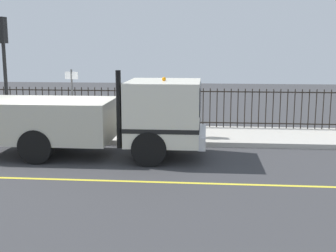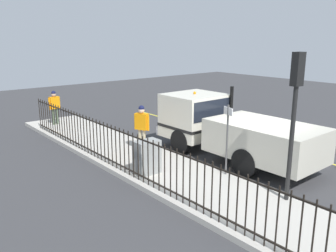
# 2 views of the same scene
# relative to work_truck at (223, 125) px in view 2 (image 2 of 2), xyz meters

# --- Properties ---
(ground_plane) EXTENTS (50.39, 50.39, 0.00)m
(ground_plane) POSITION_rel_work_truck_xyz_m (-0.03, 1.63, -1.23)
(ground_plane) COLOR #38383A
(ground_plane) RESTS_ON ground
(sidewalk_slab) EXTENTS (2.90, 22.90, 0.16)m
(sidewalk_slab) POSITION_rel_work_truck_xyz_m (2.86, 1.63, -1.15)
(sidewalk_slab) COLOR #B7B2A8
(sidewalk_slab) RESTS_ON ground
(lane_marking) EXTENTS (0.12, 20.61, 0.01)m
(lane_marking) POSITION_rel_work_truck_xyz_m (-2.41, 1.63, -1.23)
(lane_marking) COLOR yellow
(lane_marking) RESTS_ON ground
(work_truck) EXTENTS (2.32, 6.61, 2.58)m
(work_truck) POSITION_rel_work_truck_xyz_m (0.00, 0.00, 0.00)
(work_truck) COLOR silver
(work_truck) RESTS_ON ground
(worker_standing) EXTENTS (0.42, 0.61, 1.80)m
(worker_standing) POSITION_rel_work_truck_xyz_m (2.28, -2.14, 0.03)
(worker_standing) COLOR orange
(worker_standing) RESTS_ON sidewalk_slab
(pedestrian_distant) EXTENTS (0.63, 0.28, 1.72)m
(pedestrian_distant) POSITION_rel_work_truck_xyz_m (3.20, -8.43, -0.02)
(pedestrian_distant) COLOR orange
(pedestrian_distant) RESTS_ON sidewalk_slab
(iron_fence) EXTENTS (0.04, 19.50, 1.47)m
(iron_fence) POSITION_rel_work_truck_xyz_m (4.09, 1.63, -0.32)
(iron_fence) COLOR black
(iron_fence) RESTS_ON sidewalk_slab
(traffic_light_near) EXTENTS (0.31, 0.23, 3.98)m
(traffic_light_near) POSITION_rel_work_truck_xyz_m (1.75, 3.92, 1.76)
(traffic_light_near) COLOR black
(traffic_light_near) RESTS_ON sidewalk_slab
(utility_cabinet) EXTENTS (0.82, 0.50, 1.11)m
(utility_cabinet) POSITION_rel_work_truck_xyz_m (3.56, -0.06, -0.51)
(utility_cabinet) COLOR gray
(utility_cabinet) RESTS_ON sidewalk_slab
(street_sign) EXTENTS (0.19, 0.48, 2.29)m
(street_sign) POSITION_rel_work_truck_xyz_m (1.63, 1.62, 0.37)
(street_sign) COLOR #4C4C4C
(street_sign) RESTS_ON sidewalk_slab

